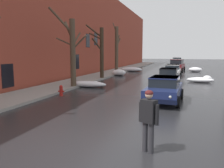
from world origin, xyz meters
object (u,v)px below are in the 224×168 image
at_px(bare_tree_mid_block, 101,51).
at_px(sedan_white_parked_kerbside_mid, 172,70).
at_px(bare_tree_far_down_block, 117,50).
at_px(suv_silver_at_far_intersection, 177,61).
at_px(pedestrian_with_coffee, 149,116).
at_px(sedan_darkblue_approaching_near_lane, 164,89).
at_px(suv_maroon_parked_far_down_block, 177,65).
at_px(bare_tree_second_along_sidewalk, 72,50).
at_px(sedan_grey_queued_behind_truck, 176,64).
at_px(sedan_black_parked_kerbside_close, 168,76).
at_px(fire_hydrant, 61,90).

distance_m(bare_tree_mid_block, sedan_white_parked_kerbside_mid, 8.79).
xyz_separation_m(bare_tree_far_down_block, suv_silver_at_far_intersection, (6.63, 21.18, -2.17)).
relative_size(bare_tree_mid_block, pedestrian_with_coffee, 3.18).
xyz_separation_m(sedan_darkblue_approaching_near_lane, sedan_white_parked_kerbside_mid, (-0.29, 14.29, 0.00)).
relative_size(suv_maroon_parked_far_down_block, suv_silver_at_far_intersection, 1.00).
relative_size(bare_tree_far_down_block, pedestrian_with_coffee, 3.76).
height_order(bare_tree_second_along_sidewalk, suv_maroon_parked_far_down_block, bare_tree_second_along_sidewalk).
relative_size(bare_tree_second_along_sidewalk, sedan_grey_queued_behind_truck, 1.54).
xyz_separation_m(bare_tree_second_along_sidewalk, sedan_black_parked_kerbside_close, (7.04, 4.39, -2.24)).
distance_m(sedan_darkblue_approaching_near_lane, sedan_grey_queued_behind_truck, 29.84).
relative_size(bare_tree_second_along_sidewalk, suv_maroon_parked_far_down_block, 1.36).
height_order(bare_tree_second_along_sidewalk, sedan_grey_queued_behind_truck, bare_tree_second_along_sidewalk).
bearing_deg(bare_tree_far_down_block, suv_maroon_parked_far_down_block, 43.77).
height_order(bare_tree_mid_block, fire_hydrant, bare_tree_mid_block).
height_order(sedan_darkblue_approaching_near_lane, suv_silver_at_far_intersection, suv_silver_at_far_intersection).
bearing_deg(suv_maroon_parked_far_down_block, pedestrian_with_coffee, -89.56).
bearing_deg(sedan_white_parked_kerbside_mid, bare_tree_mid_block, -145.71).
bearing_deg(sedan_black_parked_kerbside_close, fire_hydrant, -128.76).
bearing_deg(bare_tree_mid_block, sedan_black_parked_kerbside_close, -16.23).
bearing_deg(sedan_white_parked_kerbside_mid, pedestrian_with_coffee, -88.76).
bearing_deg(sedan_black_parked_kerbside_close, bare_tree_second_along_sidewalk, -148.08).
bearing_deg(fire_hydrant, sedan_darkblue_approaching_near_lane, 2.14).
xyz_separation_m(sedan_white_parked_kerbside_mid, sedan_grey_queued_behind_truck, (-0.20, 15.54, -0.00)).
bearing_deg(sedan_darkblue_approaching_near_lane, pedestrian_with_coffee, -88.62).
bearing_deg(bare_tree_mid_block, sedan_grey_queued_behind_truck, 71.43).
bearing_deg(bare_tree_second_along_sidewalk, sedan_white_parked_kerbside_mid, 57.93).
xyz_separation_m(sedan_black_parked_kerbside_close, sedan_grey_queued_behind_truck, (-0.21, 22.39, 0.00)).
xyz_separation_m(bare_tree_mid_block, suv_maroon_parked_far_down_block, (7.27, 12.45, -1.93)).
bearing_deg(bare_tree_far_down_block, sedan_black_parked_kerbside_close, -47.46).
height_order(sedan_white_parked_kerbside_mid, suv_maroon_parked_far_down_block, suv_maroon_parked_far_down_block).
height_order(bare_tree_far_down_block, suv_silver_at_far_intersection, bare_tree_far_down_block).
xyz_separation_m(bare_tree_second_along_sidewalk, sedan_grey_queued_behind_truck, (6.84, 26.77, -2.24)).
xyz_separation_m(bare_tree_second_along_sidewalk, bare_tree_far_down_block, (0.07, 11.98, 0.17)).
distance_m(bare_tree_mid_block, sedan_black_parked_kerbside_close, 7.64).
distance_m(sedan_darkblue_approaching_near_lane, fire_hydrant, 6.48).
bearing_deg(pedestrian_with_coffee, sedan_darkblue_approaching_near_lane, 91.38).
distance_m(bare_tree_second_along_sidewalk, sedan_black_parked_kerbside_close, 8.59).
height_order(bare_tree_mid_block, sedan_grey_queued_behind_truck, bare_tree_mid_block).
relative_size(bare_tree_mid_block, sedan_darkblue_approaching_near_lane, 1.35).
relative_size(suv_maroon_parked_far_down_block, fire_hydrant, 6.37).
height_order(sedan_white_parked_kerbside_mid, sedan_grey_queued_behind_truck, same).
bearing_deg(fire_hydrant, bare_tree_mid_block, 95.08).
bearing_deg(sedan_black_parked_kerbside_close, suv_silver_at_far_intersection, 90.68).
height_order(bare_tree_second_along_sidewalk, pedestrian_with_coffee, bare_tree_second_along_sidewalk).
height_order(sedan_darkblue_approaching_near_lane, fire_hydrant, sedan_darkblue_approaching_near_lane).
bearing_deg(sedan_grey_queued_behind_truck, sedan_white_parked_kerbside_mid, -89.25).
bearing_deg(sedan_darkblue_approaching_near_lane, bare_tree_mid_block, 127.65).
bearing_deg(pedestrian_with_coffee, sedan_white_parked_kerbside_mid, 91.24).
relative_size(bare_tree_far_down_block, sedan_white_parked_kerbside_mid, 1.52).
xyz_separation_m(pedestrian_with_coffee, fire_hydrant, (-6.63, 6.76, -0.68)).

